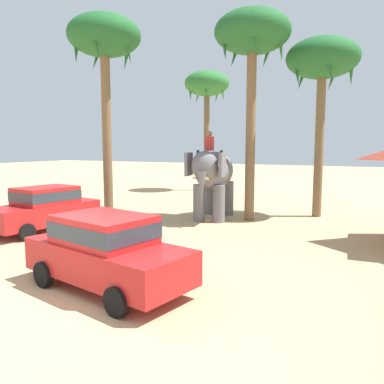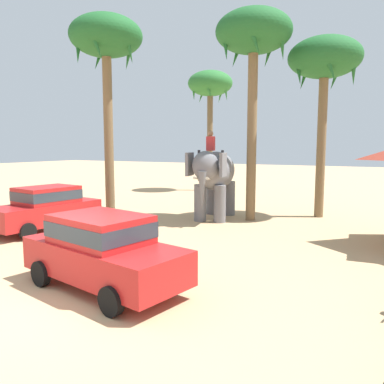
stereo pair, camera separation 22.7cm
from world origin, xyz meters
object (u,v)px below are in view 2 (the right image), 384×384
Objects in this scene: car_sedan_foreground at (103,249)px; car_parked_far_side at (46,207)px; elephant_with_mahout at (214,175)px; palm_tree_near_hut at (210,87)px; palm_tree_left_of_road at (254,39)px; palm_tree_behind_elephant at (106,43)px; palm_tree_far_back at (325,63)px.

car_sedan_foreground and car_parked_far_side have the same top height.
palm_tree_near_hut is (-4.99, 10.04, 5.45)m from elephant_with_mahout.
elephant_with_mahout is at bearing -162.77° from palm_tree_left_of_road.
car_sedan_foreground is at bearing -81.60° from elephant_with_mahout.
palm_tree_near_hut is at bearing 116.40° from elephant_with_mahout.
elephant_with_mahout is 0.45× the size of palm_tree_behind_elephant.
palm_tree_behind_elephant reaches higher than car_parked_far_side.
palm_tree_far_back is (8.51, 4.49, -0.85)m from palm_tree_behind_elephant.
palm_tree_left_of_road is at bearing 88.55° from car_sedan_foreground.
car_sedan_foreground is 7.06m from car_parked_far_side.
palm_tree_left_of_road is 3.47m from palm_tree_far_back.
palm_tree_left_of_road is (1.55, 0.48, 5.72)m from elephant_with_mahout.
elephant_with_mahout is at bearing 98.40° from car_sedan_foreground.
palm_tree_behind_elephant is at bearing -152.15° from palm_tree_far_back.
palm_tree_left_of_road is at bearing 42.21° from car_parked_far_side.
car_sedan_foreground is 9.03m from elephant_with_mahout.
car_sedan_foreground is 1.09× the size of elephant_with_mahout.
elephant_with_mahout is 0.50× the size of palm_tree_far_back.
elephant_with_mahout is at bearing -146.19° from palm_tree_far_back.
palm_tree_behind_elephant reaches higher than palm_tree_far_back.
palm_tree_left_of_road reaches higher than palm_tree_far_back.
palm_tree_far_back is at bearing 42.07° from car_parked_far_side.
car_sedan_foreground is at bearing -91.45° from palm_tree_left_of_road.
palm_tree_behind_elephant is at bearing -87.36° from palm_tree_near_hut.
elephant_with_mahout reaches higher than car_parked_far_side.
car_sedan_foreground is 0.51× the size of palm_tree_near_hut.
palm_tree_near_hut is 0.97× the size of palm_tree_left_of_road.
palm_tree_behind_elephant is 11.83m from palm_tree_near_hut.
elephant_with_mahout is 12.47m from palm_tree_near_hut.
palm_tree_behind_elephant is at bearing -159.39° from palm_tree_left_of_road.
car_parked_far_side is 0.48× the size of palm_tree_behind_elephant.
car_parked_far_side is at bearing -132.20° from elephant_with_mahout.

